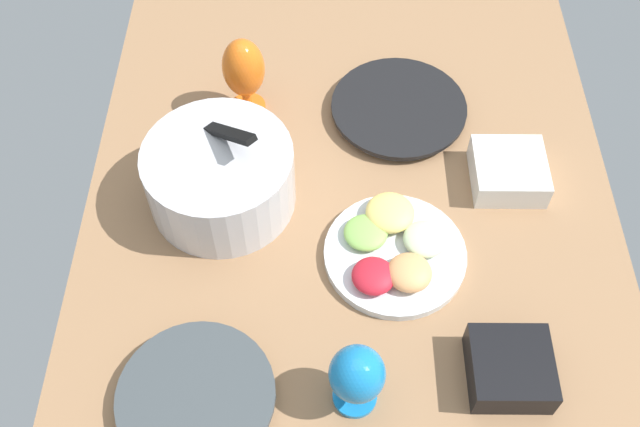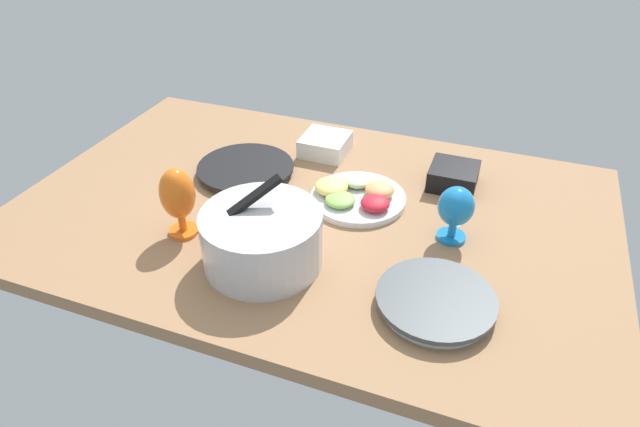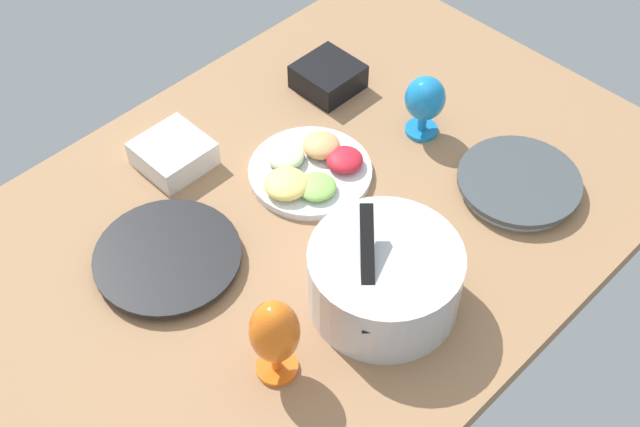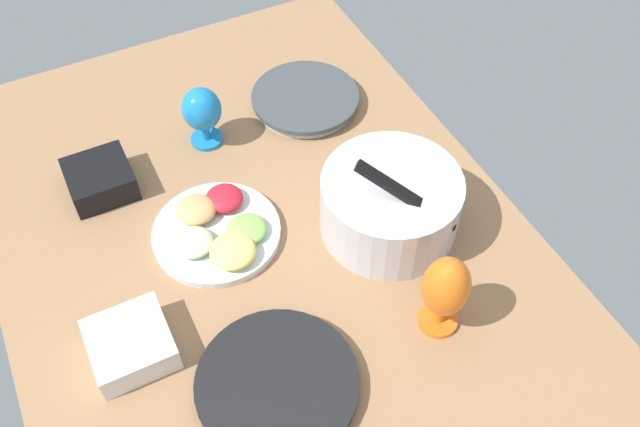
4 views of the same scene
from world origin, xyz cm
name	(u,v)px [view 2 (image 2 of 4)]	position (x,y,z in cm)	size (l,w,h in cm)	color
ground_plane	(311,214)	(0.00, 0.00, -2.00)	(160.00, 104.00, 4.00)	#99704C
dinner_plate_left	(436,301)	(-39.03, 25.84, 1.65)	(25.97, 25.97, 3.18)	silver
dinner_plate_right	(246,169)	(25.20, -10.64, 1.35)	(28.89, 28.89, 2.60)	#4C4C51
mixing_bowl	(262,237)	(2.36, 24.92, 7.37)	(28.32, 28.32, 20.44)	silver
fruit_platter	(357,195)	(-10.73, -7.81, 2.07)	(26.45, 26.45, 5.50)	silver
hurricane_glass_blue	(456,209)	(-38.15, 0.03, 9.10)	(8.94, 8.94, 14.86)	#1A7DC5
hurricane_glass_orange	(178,196)	(26.48, 21.72, 11.15)	(8.73, 8.73, 18.68)	orange
square_bowl_white	(325,144)	(7.23, -31.23, 3.24)	(14.15, 14.15, 5.81)	white
square_bowl_black	(454,175)	(-34.25, -25.53, 3.47)	(13.41, 13.41, 6.24)	black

